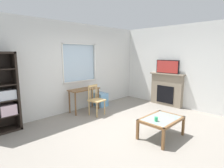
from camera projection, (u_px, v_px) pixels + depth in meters
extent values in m
cube|color=gray|center=(127.00, 132.00, 4.29)|extent=(6.50, 5.62, 0.02)
cube|color=silver|center=(73.00, 96.00, 5.82)|extent=(5.50, 0.12, 0.92)
cube|color=silver|center=(71.00, 33.00, 5.48)|extent=(5.50, 0.12, 0.62)
cube|color=silver|center=(19.00, 66.00, 4.56)|extent=(2.39, 0.12, 1.22)
cube|color=silver|center=(113.00, 61.00, 6.90)|extent=(1.88, 0.12, 1.22)
cube|color=silver|center=(79.00, 63.00, 5.83)|extent=(1.23, 0.02, 1.22)
cube|color=white|center=(80.00, 81.00, 5.88)|extent=(1.29, 0.06, 0.03)
cube|color=white|center=(79.00, 44.00, 5.67)|extent=(1.29, 0.06, 0.03)
cube|color=white|center=(63.00, 64.00, 5.35)|extent=(0.03, 0.06, 1.22)
cube|color=white|center=(95.00, 62.00, 6.20)|extent=(0.03, 0.06, 1.22)
cube|color=silver|center=(182.00, 67.00, 6.01)|extent=(0.12, 4.82, 2.76)
cube|color=black|center=(16.00, 91.00, 4.35)|extent=(0.05, 0.38, 1.88)
cube|color=black|center=(0.00, 132.00, 4.21)|extent=(0.90, 0.38, 0.05)
cube|color=beige|center=(7.00, 109.00, 4.25)|extent=(0.34, 0.32, 0.25)
cube|color=silver|center=(6.00, 95.00, 4.19)|extent=(0.38, 0.27, 0.23)
cube|color=brown|center=(84.00, 89.00, 5.66)|extent=(0.99, 0.43, 0.03)
cylinder|color=brown|center=(75.00, 104.00, 5.30)|extent=(0.04, 0.04, 0.70)
cylinder|color=brown|center=(98.00, 99.00, 5.92)|extent=(0.04, 0.04, 0.70)
cylinder|color=brown|center=(69.00, 102.00, 5.53)|extent=(0.04, 0.04, 0.70)
cylinder|color=brown|center=(92.00, 97.00, 6.15)|extent=(0.04, 0.04, 0.70)
cube|color=tan|center=(97.00, 100.00, 5.36)|extent=(0.46, 0.44, 0.04)
cylinder|color=tan|center=(97.00, 110.00, 5.17)|extent=(0.04, 0.04, 0.43)
cylinder|color=tan|center=(105.00, 107.00, 5.43)|extent=(0.04, 0.04, 0.43)
cylinder|color=tan|center=(89.00, 108.00, 5.37)|extent=(0.04, 0.04, 0.43)
cylinder|color=tan|center=(97.00, 106.00, 5.63)|extent=(0.04, 0.04, 0.43)
cylinder|color=tan|center=(89.00, 93.00, 5.29)|extent=(0.04, 0.04, 0.45)
cylinder|color=tan|center=(97.00, 91.00, 5.55)|extent=(0.04, 0.04, 0.45)
cube|color=tan|center=(93.00, 86.00, 5.39)|extent=(0.36, 0.07, 0.06)
cylinder|color=tan|center=(90.00, 94.00, 5.35)|extent=(0.02, 0.02, 0.35)
cylinder|color=tan|center=(93.00, 93.00, 5.43)|extent=(0.02, 0.02, 0.35)
cylinder|color=tan|center=(95.00, 93.00, 5.51)|extent=(0.02, 0.02, 0.35)
cube|color=#72ADDB|center=(101.00, 100.00, 6.30)|extent=(0.35, 0.40, 0.46)
cube|color=gray|center=(167.00, 90.00, 6.36)|extent=(0.18, 1.14, 1.10)
cube|color=black|center=(165.00, 94.00, 6.32)|extent=(0.03, 0.63, 0.60)
cube|color=gray|center=(167.00, 74.00, 6.25)|extent=(0.26, 1.24, 0.04)
cube|color=black|center=(167.00, 67.00, 6.21)|extent=(0.05, 0.83, 0.47)
cube|color=#B2332D|center=(167.00, 67.00, 6.19)|extent=(0.01, 0.78, 0.42)
cube|color=#8C9E99|center=(161.00, 119.00, 3.92)|extent=(0.84, 0.56, 0.02)
cube|color=brown|center=(175.00, 123.00, 3.71)|extent=(0.94, 0.05, 0.05)
cube|color=brown|center=(150.00, 116.00, 4.13)|extent=(0.94, 0.05, 0.05)
cube|color=brown|center=(150.00, 125.00, 3.61)|extent=(0.05, 0.66, 0.05)
cube|color=brown|center=(171.00, 114.00, 4.23)|extent=(0.05, 0.66, 0.05)
cube|color=brown|center=(163.00, 140.00, 3.44)|extent=(0.05, 0.05, 0.39)
cube|color=brown|center=(183.00, 127.00, 4.05)|extent=(0.05, 0.05, 0.39)
cube|color=brown|center=(138.00, 131.00, 3.86)|extent=(0.05, 0.05, 0.39)
cube|color=brown|center=(159.00, 120.00, 4.48)|extent=(0.05, 0.05, 0.39)
cylinder|color=#33B770|center=(156.00, 119.00, 3.74)|extent=(0.07, 0.07, 0.09)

